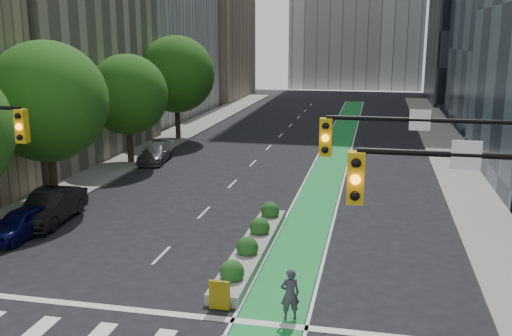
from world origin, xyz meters
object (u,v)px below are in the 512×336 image
at_px(parked_car_left_mid, 51,206).
at_px(parked_car_left_far, 155,153).
at_px(parked_car_left_near, 22,223).
at_px(cyclist, 290,294).
at_px(median_planter, 253,245).

distance_m(parked_car_left_mid, parked_car_left_far, 13.94).
xyz_separation_m(parked_car_left_near, parked_car_left_far, (0.00, 16.12, -0.04)).
bearing_deg(cyclist, parked_car_left_near, -43.26).
xyz_separation_m(cyclist, parked_car_left_mid, (-12.96, 7.29, -0.06)).
xyz_separation_m(median_planter, cyclist, (2.39, -5.34, 0.50)).
height_order(parked_car_left_near, parked_car_left_far, parked_car_left_near).
distance_m(median_planter, cyclist, 5.87).
relative_size(median_planter, cyclist, 5.90).
bearing_deg(parked_car_left_far, parked_car_left_near, -96.27).
height_order(median_planter, parked_car_left_mid, parked_car_left_mid).
bearing_deg(parked_car_left_far, parked_car_left_mid, -95.74).
relative_size(parked_car_left_mid, parked_car_left_far, 1.11).
distance_m(cyclist, parked_car_left_near, 14.05).
xyz_separation_m(cyclist, parked_car_left_near, (-13.09, 5.10, -0.18)).
distance_m(median_planter, parked_car_left_far, 19.16).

